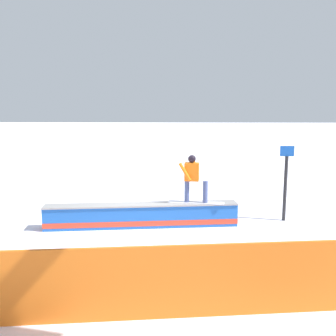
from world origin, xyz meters
TOP-DOWN VIEW (x-y plane):
  - ground_plane at (0.00, 0.00)m, footprint 120.00×120.00m
  - grind_box at (0.00, 0.00)m, footprint 5.43×1.10m
  - snowboarder at (-1.44, -0.18)m, footprint 1.62×0.46m
  - safety_fence at (0.00, 4.73)m, footprint 12.43×1.47m
  - trail_marker at (-4.18, -0.73)m, footprint 0.40×0.10m

SIDE VIEW (x-z plane):
  - ground_plane at x=0.00m, z-range 0.00..0.00m
  - grind_box at x=0.00m, z-range -0.03..0.64m
  - safety_fence at x=0.00m, z-range 0.00..1.24m
  - trail_marker at x=-4.18m, z-range 0.07..2.31m
  - snowboarder at x=-1.44m, z-range 0.72..2.09m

